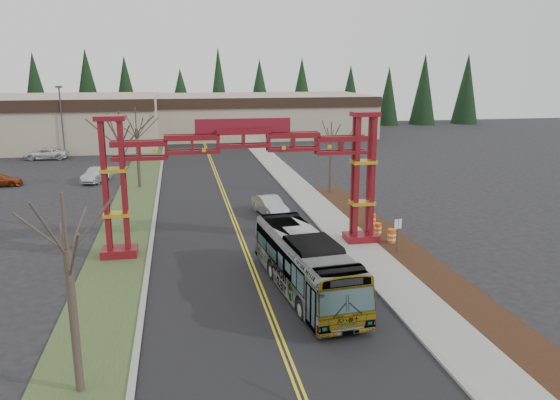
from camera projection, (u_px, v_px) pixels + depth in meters
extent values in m
cube|color=black|center=(234.00, 221.00, 42.73)|extent=(12.00, 110.00, 0.02)
cube|color=yellow|center=(233.00, 220.00, 42.70)|extent=(0.12, 100.00, 0.01)
cube|color=yellow|center=(236.00, 220.00, 42.75)|extent=(0.12, 100.00, 0.01)
cube|color=gray|center=(310.00, 216.00, 43.81)|extent=(0.30, 110.00, 0.15)
cube|color=gray|center=(328.00, 215.00, 44.07)|extent=(2.60, 110.00, 0.14)
cube|color=black|center=(445.00, 283.00, 30.22)|extent=(2.60, 50.00, 0.12)
cube|color=#384E27|center=(129.00, 226.00, 41.29)|extent=(4.00, 110.00, 0.08)
cube|color=gray|center=(154.00, 224.00, 41.61)|extent=(0.30, 110.00, 0.15)
cube|color=maroon|center=(120.00, 252.00, 34.54)|extent=(2.20, 1.60, 0.60)
cube|color=maroon|center=(105.00, 188.00, 33.09)|extent=(0.28, 0.28, 8.00)
cube|color=maroon|center=(123.00, 187.00, 33.29)|extent=(0.28, 0.28, 8.00)
cube|color=maroon|center=(106.00, 185.00, 33.76)|extent=(0.28, 0.28, 8.00)
cube|color=maroon|center=(124.00, 184.00, 33.96)|extent=(0.28, 0.28, 8.00)
cube|color=gold|center=(117.00, 214.00, 33.95)|extent=(1.60, 1.10, 0.22)
cube|color=gold|center=(114.00, 170.00, 33.29)|extent=(1.60, 1.10, 0.22)
cube|color=maroon|center=(110.00, 118.00, 32.54)|extent=(1.80, 1.20, 0.30)
cube|color=maroon|center=(361.00, 238.00, 37.41)|extent=(2.20, 1.60, 0.60)
cube|color=maroon|center=(357.00, 178.00, 35.95)|extent=(0.28, 0.28, 8.00)
cube|color=maroon|center=(373.00, 177.00, 36.15)|extent=(0.28, 0.28, 8.00)
cube|color=maroon|center=(353.00, 176.00, 36.62)|extent=(0.28, 0.28, 8.00)
cube|color=maroon|center=(369.00, 175.00, 36.82)|extent=(0.28, 0.28, 8.00)
cube|color=gold|center=(362.00, 203.00, 36.81)|extent=(1.60, 1.10, 0.22)
cube|color=gold|center=(364.00, 162.00, 36.15)|extent=(1.60, 1.10, 0.22)
cube|color=maroon|center=(365.00, 114.00, 35.40)|extent=(1.80, 1.20, 0.30)
cube|color=maroon|center=(243.00, 136.00, 34.27)|extent=(16.00, 0.90, 1.00)
cube|color=maroon|center=(243.00, 150.00, 34.48)|extent=(16.00, 0.90, 0.60)
cube|color=maroon|center=(243.00, 126.00, 34.11)|extent=(6.00, 0.25, 0.90)
cube|color=tan|center=(1.00, 122.00, 81.35)|extent=(46.00, 22.00, 7.50)
cube|color=tan|center=(258.00, 115.00, 96.20)|extent=(38.00, 20.00, 7.00)
cube|color=black|center=(267.00, 103.00, 85.92)|extent=(38.00, 0.40, 1.60)
cone|color=black|center=(35.00, 96.00, 99.88)|extent=(5.60, 5.60, 13.00)
cylinder|color=#382D26|center=(38.00, 127.00, 101.23)|extent=(0.80, 0.80, 1.60)
cone|color=black|center=(84.00, 96.00, 101.40)|extent=(5.60, 5.60, 13.00)
cylinder|color=#382D26|center=(86.00, 127.00, 102.75)|extent=(0.80, 0.80, 1.60)
cone|color=black|center=(131.00, 95.00, 102.92)|extent=(5.60, 5.60, 13.00)
cylinder|color=#382D26|center=(133.00, 126.00, 104.27)|extent=(0.80, 0.80, 1.60)
cone|color=black|center=(176.00, 95.00, 104.44)|extent=(5.60, 5.60, 13.00)
cylinder|color=#382D26|center=(178.00, 125.00, 105.80)|extent=(0.80, 0.80, 1.60)
cone|color=black|center=(221.00, 95.00, 105.97)|extent=(5.60, 5.60, 13.00)
cylinder|color=#382D26|center=(222.00, 124.00, 107.32)|extent=(0.80, 0.80, 1.60)
cone|color=black|center=(264.00, 94.00, 107.49)|extent=(5.60, 5.60, 13.00)
cylinder|color=#382D26|center=(264.00, 123.00, 108.84)|extent=(0.80, 0.80, 1.60)
cone|color=black|center=(306.00, 94.00, 109.01)|extent=(5.60, 5.60, 13.00)
cylinder|color=#382D26|center=(306.00, 122.00, 110.36)|extent=(0.80, 0.80, 1.60)
cone|color=black|center=(347.00, 93.00, 110.53)|extent=(5.60, 5.60, 13.00)
cylinder|color=#382D26|center=(346.00, 122.00, 111.88)|extent=(0.80, 0.80, 1.60)
cone|color=black|center=(386.00, 93.00, 112.05)|extent=(5.60, 5.60, 13.00)
cylinder|color=#382D26|center=(385.00, 121.00, 113.40)|extent=(0.80, 0.80, 1.60)
cone|color=black|center=(425.00, 93.00, 113.57)|extent=(5.60, 5.60, 13.00)
cylinder|color=#382D26|center=(423.00, 120.00, 114.93)|extent=(0.80, 0.80, 1.60)
cone|color=black|center=(463.00, 92.00, 115.10)|extent=(5.60, 5.60, 13.00)
cylinder|color=#382D26|center=(460.00, 120.00, 116.45)|extent=(0.80, 0.80, 1.60)
imported|color=#ACADB4|center=(305.00, 264.00, 28.81)|extent=(3.82, 11.69, 3.20)
imported|color=#A5A8AD|center=(270.00, 206.00, 44.18)|extent=(2.56, 4.88, 1.53)
imported|color=#A5AAAC|center=(97.00, 175.00, 57.04)|extent=(2.95, 4.85, 1.51)
imported|color=white|center=(46.00, 154.00, 70.94)|extent=(5.61, 2.83, 1.52)
cylinder|color=#382D26|center=(74.00, 323.00, 19.58)|extent=(0.31, 0.31, 5.54)
cylinder|color=#382D26|center=(64.00, 223.00, 18.69)|extent=(0.12, 0.12, 2.16)
cylinder|color=#382D26|center=(124.00, 188.00, 38.93)|extent=(0.34, 0.34, 6.57)
cylinder|color=#382D26|center=(120.00, 127.00, 37.90)|extent=(0.13, 0.13, 2.32)
cylinder|color=#382D26|center=(138.00, 158.00, 53.72)|extent=(0.32, 0.32, 5.90)
cylinder|color=#382D26|center=(136.00, 118.00, 52.79)|extent=(0.12, 0.12, 2.19)
cylinder|color=#382D26|center=(330.00, 168.00, 51.47)|extent=(0.30, 0.30, 4.80)
cylinder|color=#382D26|center=(331.00, 133.00, 50.68)|extent=(0.11, 0.11, 2.05)
cylinder|color=#3F3F44|center=(62.00, 123.00, 72.25)|extent=(0.20, 0.20, 9.10)
cube|color=#3F3F44|center=(59.00, 87.00, 71.15)|extent=(0.81, 0.40, 0.25)
cylinder|color=#3F3F44|center=(397.00, 237.00, 34.93)|extent=(0.06, 0.06, 2.30)
cube|color=white|center=(398.00, 224.00, 34.73)|extent=(0.52, 0.16, 0.63)
cylinder|color=orange|center=(392.00, 237.00, 36.91)|extent=(0.56, 0.56, 1.07)
cylinder|color=white|center=(392.00, 235.00, 36.87)|extent=(0.58, 0.58, 0.13)
cylinder|color=white|center=(391.00, 239.00, 36.95)|extent=(0.58, 0.58, 0.13)
cylinder|color=orange|center=(378.00, 230.00, 38.79)|extent=(0.49, 0.49, 0.94)
cylinder|color=white|center=(378.00, 228.00, 38.75)|extent=(0.51, 0.51, 0.11)
cylinder|color=white|center=(378.00, 231.00, 38.82)|extent=(0.51, 0.51, 0.11)
cylinder|color=orange|center=(372.00, 221.00, 40.81)|extent=(0.54, 0.54, 1.04)
cylinder|color=white|center=(372.00, 219.00, 40.77)|extent=(0.56, 0.56, 0.12)
cylinder|color=white|center=(372.00, 223.00, 40.85)|extent=(0.56, 0.56, 0.12)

